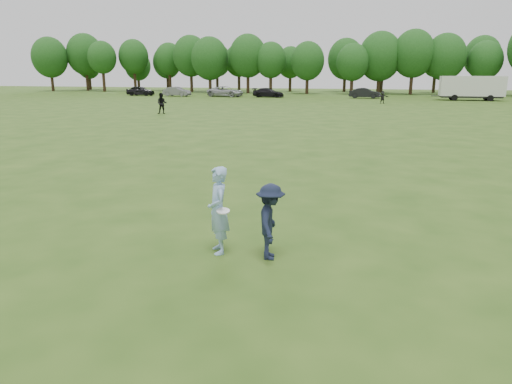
% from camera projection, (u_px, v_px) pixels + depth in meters
% --- Properties ---
extents(ground, '(200.00, 200.00, 0.00)m').
position_uv_depth(ground, '(257.00, 247.00, 9.93)').
color(ground, '#2C4D15').
rests_on(ground, ground).
extents(thrower, '(0.71, 0.80, 1.84)m').
position_uv_depth(thrower, '(218.00, 210.00, 9.43)').
color(thrower, '#95BBE6').
rests_on(thrower, ground).
extents(defender, '(0.74, 1.09, 1.56)m').
position_uv_depth(defender, '(270.00, 222.00, 9.15)').
color(defender, '#181F35').
rests_on(defender, ground).
extents(player_far_a, '(1.05, 0.90, 1.88)m').
position_uv_depth(player_far_a, '(162.00, 103.00, 41.42)').
color(player_far_a, black).
rests_on(player_far_a, ground).
extents(player_far_d, '(1.47, 0.81, 1.51)m').
position_uv_depth(player_far_d, '(383.00, 97.00, 55.32)').
color(player_far_d, '#272727').
rests_on(player_far_d, ground).
extents(car_a, '(4.62, 2.04, 1.55)m').
position_uv_depth(car_a, '(140.00, 91.00, 73.93)').
color(car_a, black).
rests_on(car_a, ground).
extents(car_b, '(4.58, 2.08, 1.46)m').
position_uv_depth(car_b, '(177.00, 92.00, 71.87)').
color(car_b, slate).
rests_on(car_b, ground).
extents(car_c, '(5.95, 3.34, 1.57)m').
position_uv_depth(car_c, '(226.00, 92.00, 70.71)').
color(car_c, '#A2A3A7').
rests_on(car_c, ground).
extents(car_d, '(4.87, 2.26, 1.38)m').
position_uv_depth(car_d, '(268.00, 93.00, 69.11)').
color(car_d, black).
rests_on(car_d, ground).
extents(car_f, '(4.59, 1.92, 1.47)m').
position_uv_depth(car_f, '(365.00, 93.00, 66.36)').
color(car_f, black).
rests_on(car_f, ground).
extents(disc_in_play, '(0.28, 0.28, 0.09)m').
position_uv_depth(disc_in_play, '(223.00, 211.00, 9.17)').
color(disc_in_play, white).
rests_on(disc_in_play, ground).
extents(cargo_trailer, '(9.00, 2.75, 3.20)m').
position_uv_depth(cargo_trailer, '(472.00, 87.00, 61.03)').
color(cargo_trailer, white).
rests_on(cargo_trailer, ground).
extents(treeline, '(130.35, 18.39, 11.74)m').
position_uv_depth(treeline, '(380.00, 57.00, 79.74)').
color(treeline, '#332114').
rests_on(treeline, ground).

